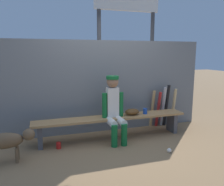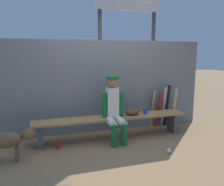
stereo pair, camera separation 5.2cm
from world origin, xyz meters
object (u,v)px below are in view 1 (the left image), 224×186
object	(u,v)px
cup_on_bench	(145,111)
cup_on_ground	(59,145)
dog	(9,141)
scoreboard	(129,17)
dugout_bench	(112,121)
baseball	(169,150)
baseball_glove	(132,112)
bat_wood_tan	(152,109)
bat_aluminum_black	(166,106)
bat_aluminum_red	(158,109)
bat_wood_natural	(173,107)
player_seated	(114,107)
bat_aluminum_silver	(163,107)

from	to	relation	value
cup_on_bench	cup_on_ground	bearing A→B (deg)	-174.98
cup_on_bench	dog	size ratio (longest dim) A/B	0.13
cup_on_ground	scoreboard	world-z (taller)	scoreboard
dugout_bench	baseball	size ratio (longest dim) A/B	39.25
baseball_glove	baseball	distance (m)	1.03
bat_wood_tan	cup_on_bench	world-z (taller)	bat_wood_tan
bat_aluminum_black	scoreboard	distance (m)	2.41
bat_aluminum_red	bat_wood_natural	world-z (taller)	bat_wood_natural
bat_wood_tan	cup_on_bench	bearing A→B (deg)	-132.35
bat_aluminum_black	bat_wood_natural	world-z (taller)	bat_aluminum_black
bat_aluminum_red	bat_wood_natural	xyz separation A→B (m)	(0.37, -0.01, 0.02)
bat_aluminum_red	cup_on_ground	size ratio (longest dim) A/B	7.31
scoreboard	dog	xyz separation A→B (m)	(-2.70, -2.02, -2.17)
player_seated	baseball_glove	size ratio (longest dim) A/B	4.28
dugout_bench	baseball	xyz separation A→B (m)	(0.70, -0.88, -0.31)
baseball_glove	bat_aluminum_black	world-z (taller)	bat_aluminum_black
bat_wood_tan	bat_aluminum_silver	bearing A→B (deg)	-10.18
bat_aluminum_silver	dog	distance (m)	3.14
bat_aluminum_red	baseball_glove	bearing A→B (deg)	-156.23
scoreboard	dog	size ratio (longest dim) A/B	4.30
bat_aluminum_red	dog	distance (m)	3.00
baseball_glove	bat_wood_tan	distance (m)	0.77
baseball	dog	xyz separation A→B (m)	(-2.44, 0.44, 0.30)
bat_wood_tan	bat_wood_natural	distance (m)	0.48
bat_wood_natural	bat_wood_tan	bearing A→B (deg)	170.54
cup_on_ground	scoreboard	xyz separation A→B (m)	(1.97, 1.74, 2.45)
dugout_bench	bat_aluminum_black	distance (m)	1.42
bat_wood_natural	bat_aluminum_red	bearing A→B (deg)	177.86
bat_aluminum_black	scoreboard	world-z (taller)	scoreboard
dog	bat_wood_natural	bearing A→B (deg)	13.09
dugout_bench	dog	xyz separation A→B (m)	(-1.74, -0.44, -0.01)
bat_aluminum_red	bat_wood_natural	bearing A→B (deg)	-2.14
bat_wood_natural	baseball	bearing A→B (deg)	-124.73
bat_wood_tan	bat_aluminum_black	size ratio (longest dim) A/B	0.88
bat_aluminum_red	scoreboard	distance (m)	2.45
baseball_glove	bat_aluminum_black	xyz separation A→B (m)	(0.97, 0.35, -0.02)
player_seated	bat_aluminum_red	bearing A→B (deg)	20.78
dugout_bench	player_seated	size ratio (longest dim) A/B	2.42
bat_aluminum_silver	bat_wood_natural	size ratio (longest dim) A/B	1.05
bat_aluminum_red	bat_wood_tan	bearing A→B (deg)	148.99
baseball_glove	cup_on_ground	distance (m)	1.49
dog	dugout_bench	bearing A→B (deg)	14.21
bat_aluminum_silver	bat_wood_natural	xyz separation A→B (m)	(0.24, -0.04, -0.02)
bat_wood_natural	cup_on_ground	bearing A→B (deg)	-169.22
cup_on_ground	bat_aluminum_silver	bearing A→B (deg)	12.75
bat_aluminum_red	bat_aluminum_silver	size ratio (longest dim) A/B	0.90
cup_on_bench	baseball_glove	bearing A→B (deg)	176.68
bat_aluminum_silver	cup_on_bench	distance (m)	0.72
bat_wood_tan	bat_aluminum_black	world-z (taller)	bat_aluminum_black
cup_on_ground	scoreboard	bearing A→B (deg)	41.42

